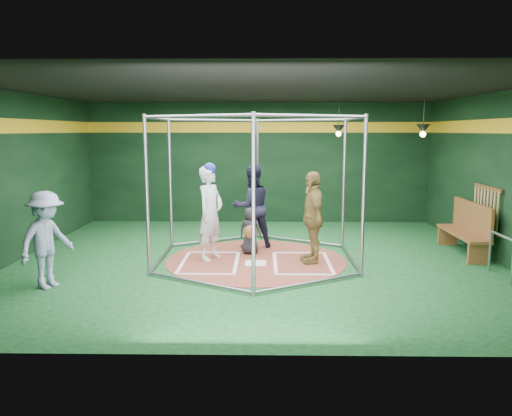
{
  "coord_description": "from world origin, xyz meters",
  "views": [
    {
      "loc": [
        0.18,
        -10.22,
        2.71
      ],
      "look_at": [
        0.0,
        0.1,
        1.1
      ],
      "focal_mm": 35.0,
      "sensor_mm": 36.0,
      "label": 1
    }
  ],
  "objects_px": {
    "visitor_leopard": "(312,217)",
    "umpire": "(252,207)",
    "batter_figure": "(210,212)",
    "dugout_bench": "(467,228)"
  },
  "relations": [
    {
      "from": "batter_figure",
      "to": "visitor_leopard",
      "type": "xyz_separation_m",
      "value": [
        2.12,
        -0.2,
        -0.07
      ]
    },
    {
      "from": "batter_figure",
      "to": "umpire",
      "type": "bearing_deg",
      "value": 52.08
    },
    {
      "from": "visitor_leopard",
      "to": "dugout_bench",
      "type": "relative_size",
      "value": 0.95
    },
    {
      "from": "umpire",
      "to": "dugout_bench",
      "type": "relative_size",
      "value": 0.96
    },
    {
      "from": "visitor_leopard",
      "to": "umpire",
      "type": "xyz_separation_m",
      "value": [
        -1.28,
        1.29,
        0.02
      ]
    },
    {
      "from": "batter_figure",
      "to": "dugout_bench",
      "type": "xyz_separation_m",
      "value": [
        5.6,
        0.57,
        -0.43
      ]
    },
    {
      "from": "visitor_leopard",
      "to": "dugout_bench",
      "type": "height_order",
      "value": "visitor_leopard"
    },
    {
      "from": "batter_figure",
      "to": "umpire",
      "type": "distance_m",
      "value": 1.37
    },
    {
      "from": "visitor_leopard",
      "to": "batter_figure",
      "type": "bearing_deg",
      "value": -102.96
    },
    {
      "from": "umpire",
      "to": "dugout_bench",
      "type": "xyz_separation_m",
      "value": [
        4.75,
        -0.51,
        -0.38
      ]
    }
  ]
}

